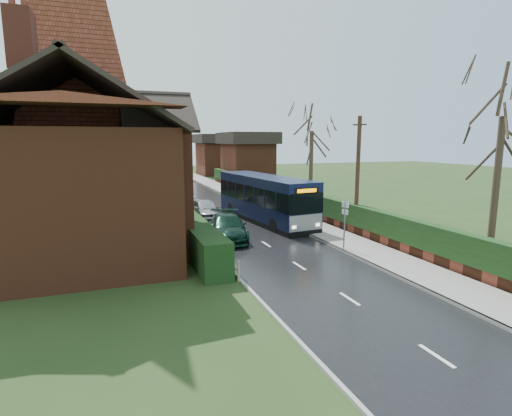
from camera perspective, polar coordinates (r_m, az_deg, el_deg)
name	(u,v)px	position (r m, az deg, el deg)	size (l,w,h in m)	color
ground	(281,254)	(19.75, 3.61, -6.63)	(140.00, 140.00, 0.00)	#2D401B
road	(226,218)	(28.93, -4.37, -1.38)	(6.00, 100.00, 0.02)	black
pavement	(279,213)	(30.32, 3.38, -0.74)	(2.50, 100.00, 0.14)	slate
kerb_right	(265,214)	(29.87, 1.26, -0.89)	(0.12, 100.00, 0.14)	gray
kerb_left	(183,220)	(28.27, -10.33, -1.69)	(0.12, 100.00, 0.10)	gray
front_hedge	(183,224)	(23.15, -10.33, -2.30)	(1.20, 16.00, 1.60)	black
picket_fence	(197,229)	(23.35, -8.49, -3.02)	(0.10, 16.00, 0.90)	gray
right_wall_hedge	(298,200)	(30.81, 6.04, 1.18)	(0.60, 50.00, 1.80)	brown
brick_house	(87,163)	(22.17, -22.97, 5.91)	(9.30, 14.60, 10.30)	brown
bus	(265,199)	(27.36, 1.26, 1.28)	(3.51, 10.49, 3.13)	black
car_silver	(205,209)	(28.38, -7.27, -0.17)	(1.73, 4.29, 1.46)	#ADACB1
car_green	(228,227)	(22.60, -4.07, -2.71)	(1.96, 4.83, 1.40)	black
car_distant	(180,176)	(56.52, -10.80, 4.56)	(1.46, 4.17, 1.38)	black
bus_stop_sign	(345,218)	(20.37, 12.56, -1.45)	(0.18, 0.38, 2.56)	slate
telegraph_pole	(357,176)	(23.91, 14.30, 4.46)	(0.41, 0.85, 6.90)	#311E16
tree_right_near	(504,106)	(21.41, 31.93, 12.27)	(4.36, 4.36, 9.42)	#33271E
tree_right_far	(312,126)	(33.90, 7.99, 11.56)	(4.66, 4.66, 8.99)	#3B2D23
tree_house_side	(81,121)	(34.64, -23.67, 11.37)	(4.15, 4.15, 9.44)	#352A1F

